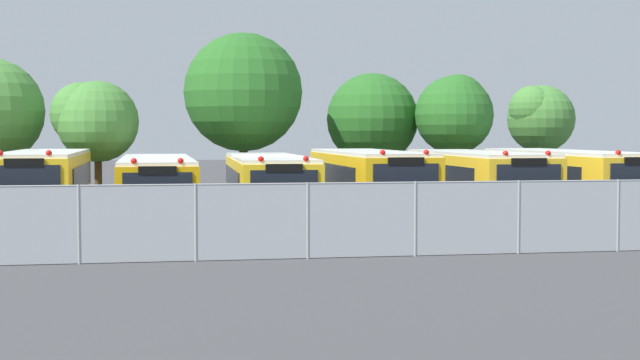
{
  "coord_description": "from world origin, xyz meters",
  "views": [
    {
      "loc": [
        -3.75,
        -32.41,
        3.28
      ],
      "look_at": [
        1.91,
        0.0,
        1.6
      ],
      "focal_mm": 52.34,
      "sensor_mm": 36.0,
      "label": 1
    }
  ],
  "objects_px": {
    "school_bus_5": "(476,184)",
    "tree_2": "(93,119)",
    "tree_6": "(539,117)",
    "tree_5": "(455,112)",
    "school_bus_1": "(44,187)",
    "tree_4": "(374,118)",
    "school_bus_2": "(157,189)",
    "tree_3": "(241,92)",
    "school_bus_6": "(566,182)",
    "school_bus_3": "(268,187)",
    "school_bus_4": "(369,184)"
  },
  "relations": [
    {
      "from": "school_bus_5",
      "to": "tree_2",
      "type": "height_order",
      "value": "tree_2"
    },
    {
      "from": "tree_6",
      "to": "tree_5",
      "type": "bearing_deg",
      "value": -155.69
    },
    {
      "from": "school_bus_1",
      "to": "tree_4",
      "type": "height_order",
      "value": "tree_4"
    },
    {
      "from": "school_bus_2",
      "to": "tree_2",
      "type": "bearing_deg",
      "value": -70.16
    },
    {
      "from": "school_bus_5",
      "to": "tree_3",
      "type": "xyz_separation_m",
      "value": [
        -7.72,
        8.79,
        3.61
      ]
    },
    {
      "from": "school_bus_2",
      "to": "tree_6",
      "type": "xyz_separation_m",
      "value": [
        17.92,
        9.5,
        2.67
      ]
    },
    {
      "from": "school_bus_6",
      "to": "tree_2",
      "type": "height_order",
      "value": "tree_2"
    },
    {
      "from": "tree_3",
      "to": "school_bus_6",
      "type": "bearing_deg",
      "value": -36.94
    },
    {
      "from": "school_bus_5",
      "to": "tree_4",
      "type": "distance_m",
      "value": 10.18
    },
    {
      "from": "school_bus_3",
      "to": "tree_3",
      "type": "distance_m",
      "value": 9.29
    },
    {
      "from": "school_bus_4",
      "to": "tree_5",
      "type": "height_order",
      "value": "tree_5"
    },
    {
      "from": "school_bus_4",
      "to": "tree_6",
      "type": "height_order",
      "value": "tree_6"
    },
    {
      "from": "tree_2",
      "to": "tree_5",
      "type": "bearing_deg",
      "value": 0.93
    },
    {
      "from": "school_bus_4",
      "to": "school_bus_5",
      "type": "distance_m",
      "value": 3.95
    },
    {
      "from": "tree_2",
      "to": "tree_5",
      "type": "distance_m",
      "value": 15.64
    },
    {
      "from": "tree_3",
      "to": "tree_2",
      "type": "bearing_deg",
      "value": -166.74
    },
    {
      "from": "school_bus_3",
      "to": "tree_5",
      "type": "distance_m",
      "value": 12.11
    },
    {
      "from": "tree_6",
      "to": "tree_4",
      "type": "bearing_deg",
      "value": -179.87
    },
    {
      "from": "school_bus_2",
      "to": "tree_6",
      "type": "height_order",
      "value": "tree_6"
    },
    {
      "from": "tree_3",
      "to": "tree_5",
      "type": "xyz_separation_m",
      "value": [
        9.4,
        -1.22,
        -0.84
      ]
    },
    {
      "from": "school_bus_4",
      "to": "tree_5",
      "type": "distance_m",
      "value": 9.73
    },
    {
      "from": "school_bus_2",
      "to": "school_bus_6",
      "type": "height_order",
      "value": "school_bus_6"
    },
    {
      "from": "school_bus_2",
      "to": "tree_2",
      "type": "height_order",
      "value": "tree_2"
    },
    {
      "from": "tree_2",
      "to": "tree_4",
      "type": "bearing_deg",
      "value": 11.05
    },
    {
      "from": "tree_2",
      "to": "tree_6",
      "type": "height_order",
      "value": "tree_6"
    },
    {
      "from": "school_bus_6",
      "to": "school_bus_1",
      "type": "bearing_deg",
      "value": -0.06
    },
    {
      "from": "tree_2",
      "to": "school_bus_5",
      "type": "bearing_deg",
      "value": -27.67
    },
    {
      "from": "school_bus_6",
      "to": "tree_4",
      "type": "bearing_deg",
      "value": -61.79
    },
    {
      "from": "school_bus_6",
      "to": "tree_3",
      "type": "relative_size",
      "value": 1.45
    },
    {
      "from": "tree_2",
      "to": "tree_4",
      "type": "height_order",
      "value": "tree_4"
    },
    {
      "from": "school_bus_1",
      "to": "school_bus_3",
      "type": "xyz_separation_m",
      "value": [
        7.56,
        -0.04,
        -0.09
      ]
    },
    {
      "from": "tree_2",
      "to": "tree_3",
      "type": "xyz_separation_m",
      "value": [
        6.23,
        1.47,
        1.21
      ]
    },
    {
      "from": "school_bus_5",
      "to": "tree_5",
      "type": "distance_m",
      "value": 8.23
    },
    {
      "from": "tree_2",
      "to": "tree_5",
      "type": "xyz_separation_m",
      "value": [
        15.64,
        0.25,
        0.38
      ]
    },
    {
      "from": "school_bus_1",
      "to": "school_bus_6",
      "type": "xyz_separation_m",
      "value": [
        18.7,
        -0.02,
        -0.02
      ]
    },
    {
      "from": "school_bus_5",
      "to": "tree_2",
      "type": "xyz_separation_m",
      "value": [
        -13.96,
        7.32,
        2.39
      ]
    },
    {
      "from": "school_bus_2",
      "to": "school_bus_6",
      "type": "relative_size",
      "value": 1.03
    },
    {
      "from": "school_bus_3",
      "to": "tree_5",
      "type": "bearing_deg",
      "value": -140.04
    },
    {
      "from": "school_bus_3",
      "to": "tree_2",
      "type": "xyz_separation_m",
      "value": [
        -6.41,
        7.06,
        2.46
      ]
    },
    {
      "from": "school_bus_4",
      "to": "tree_2",
      "type": "bearing_deg",
      "value": -36.17
    },
    {
      "from": "tree_5",
      "to": "tree_3",
      "type": "bearing_deg",
      "value": 172.63
    },
    {
      "from": "tree_4",
      "to": "tree_5",
      "type": "height_order",
      "value": "tree_4"
    },
    {
      "from": "school_bus_3",
      "to": "tree_6",
      "type": "bearing_deg",
      "value": -144.43
    },
    {
      "from": "tree_4",
      "to": "school_bus_1",
      "type": "bearing_deg",
      "value": -145.22
    },
    {
      "from": "school_bus_1",
      "to": "tree_3",
      "type": "bearing_deg",
      "value": -131.38
    },
    {
      "from": "school_bus_3",
      "to": "tree_4",
      "type": "xyz_separation_m",
      "value": [
        6.06,
        9.5,
        2.58
      ]
    },
    {
      "from": "school_bus_4",
      "to": "school_bus_6",
      "type": "bearing_deg",
      "value": -179.35
    },
    {
      "from": "school_bus_6",
      "to": "tree_5",
      "type": "relative_size",
      "value": 1.89
    },
    {
      "from": "school_bus_2",
      "to": "tree_6",
      "type": "bearing_deg",
      "value": -152.37
    },
    {
      "from": "school_bus_3",
      "to": "school_bus_4",
      "type": "xyz_separation_m",
      "value": [
        3.6,
        -0.12,
        0.08
      ]
    }
  ]
}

